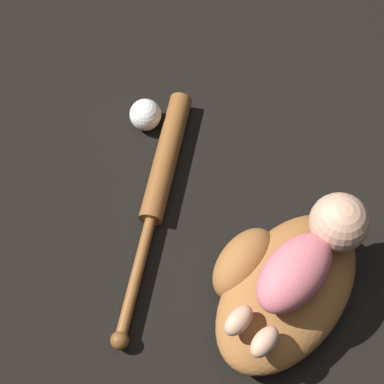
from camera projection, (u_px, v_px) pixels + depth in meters
The scene contains 5 objects.
ground_plane at pixel (260, 313), 1.24m from camera, with size 6.00×6.00×0.00m, color black.
baseball_glove at pixel (281, 288), 1.21m from camera, with size 0.41×0.34×0.11m.
baby_figure at pixel (312, 256), 1.13m from camera, with size 0.33×0.20×0.11m.
baseball_bat at pixel (161, 179), 1.35m from camera, with size 0.40×0.46×0.05m.
baseball at pixel (145, 115), 1.41m from camera, with size 0.07×0.07×0.07m.
Camera 1 is at (-0.29, -0.26, 1.20)m, focal length 60.00 mm.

